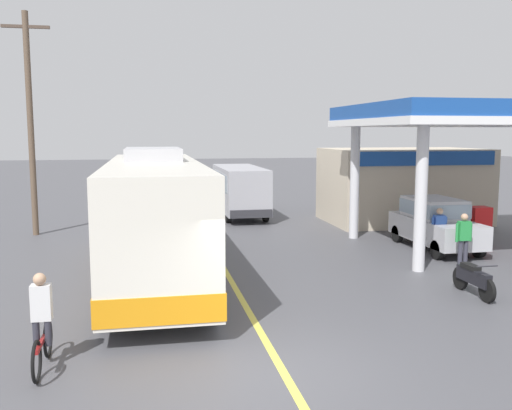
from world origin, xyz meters
TOP-DOWN VIEW (x-y plane):
  - ground at (0.00, 20.00)m, footprint 120.00×120.00m
  - lane_divider_stripe at (0.00, 15.00)m, footprint 0.16×50.00m
  - coach_bus_main at (-2.06, 6.73)m, footprint 2.60×11.04m
  - gas_station_roadside at (9.41, 12.92)m, footprint 9.10×11.95m
  - car_at_pump at (7.79, 8.89)m, footprint 1.70×4.20m
  - minibus_opposing_lane at (2.26, 18.06)m, footprint 2.04×6.13m
  - cyclist_on_shoulder at (-4.12, 0.82)m, footprint 0.34×1.82m
  - motorcycle_parked_forecourt at (5.86, 3.39)m, footprint 0.55×1.80m
  - pedestrian_near_pump at (7.24, 7.62)m, footprint 0.55×0.22m
  - pedestrian_by_shop at (7.34, 6.31)m, footprint 0.55×0.22m
  - utility_pole_roadside at (-6.76, 14.56)m, footprint 1.80×0.24m

SIDE VIEW (x-z plane):
  - ground at x=0.00m, z-range 0.00..0.00m
  - lane_divider_stripe at x=0.00m, z-range 0.00..0.01m
  - motorcycle_parked_forecourt at x=5.86m, z-range -0.02..0.90m
  - cyclist_on_shoulder at x=-4.12m, z-range -0.08..1.64m
  - pedestrian_near_pump at x=7.24m, z-range 0.10..1.76m
  - pedestrian_by_shop at x=7.34m, z-range 0.10..1.76m
  - car_at_pump at x=7.79m, z-range 0.10..1.92m
  - minibus_opposing_lane at x=2.26m, z-range 0.25..2.69m
  - coach_bus_main at x=-2.06m, z-range -0.12..3.56m
  - gas_station_roadside at x=9.41m, z-range 0.08..5.18m
  - utility_pole_roadside at x=-6.76m, z-range 0.18..9.01m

